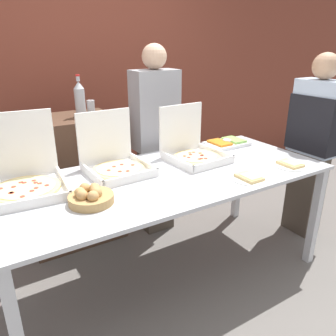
% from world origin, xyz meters
% --- Properties ---
extents(ground_plane, '(16.00, 16.00, 0.00)m').
position_xyz_m(ground_plane, '(0.00, 0.00, 0.00)').
color(ground_plane, slate).
extents(brick_wall_behind, '(10.00, 0.06, 2.80)m').
position_xyz_m(brick_wall_behind, '(0.00, 1.70, 1.40)').
color(brick_wall_behind, brown).
rests_on(brick_wall_behind, ground_plane).
extents(buffet_table, '(2.29, 0.99, 0.85)m').
position_xyz_m(buffet_table, '(0.00, 0.00, 0.77)').
color(buffet_table, silver).
rests_on(buffet_table, ground_plane).
extents(pizza_box_far_left, '(0.42, 0.44, 0.41)m').
position_xyz_m(pizza_box_far_left, '(-0.28, 0.25, 0.93)').
color(pizza_box_far_left, white).
rests_on(pizza_box_far_left, buffet_table).
extents(pizza_box_near_right, '(0.43, 0.44, 0.40)m').
position_xyz_m(pizza_box_near_right, '(0.34, 0.18, 0.93)').
color(pizza_box_near_right, white).
rests_on(pizza_box_near_right, buffet_table).
extents(pizza_box_far_right, '(0.49, 0.51, 0.46)m').
position_xyz_m(pizza_box_far_right, '(-0.88, 0.25, 0.93)').
color(pizza_box_far_right, white).
rests_on(pizza_box_far_right, buffet_table).
extents(paper_plate_front_left, '(0.25, 0.25, 0.03)m').
position_xyz_m(paper_plate_front_left, '(0.86, -0.32, 0.87)').
color(paper_plate_front_left, white).
rests_on(paper_plate_front_left, buffet_table).
extents(paper_plate_front_center, '(0.23, 0.23, 0.03)m').
position_xyz_m(paper_plate_front_center, '(0.42, -0.35, 0.87)').
color(paper_plate_front_center, white).
rests_on(paper_plate_front_center, buffet_table).
extents(veggie_tray, '(0.37, 0.25, 0.05)m').
position_xyz_m(veggie_tray, '(0.80, 0.31, 0.88)').
color(veggie_tray, white).
rests_on(veggie_tray, buffet_table).
extents(bread_basket, '(0.26, 0.26, 0.10)m').
position_xyz_m(bread_basket, '(-0.59, -0.13, 0.90)').
color(bread_basket, tan).
rests_on(bread_basket, buffet_table).
extents(sideboard_podium, '(0.80, 0.54, 1.13)m').
position_xyz_m(sideboard_podium, '(-0.43, 0.95, 0.56)').
color(sideboard_podium, '#4C3323').
rests_on(sideboard_podium, ground_plane).
extents(soda_bottle, '(0.08, 0.08, 0.34)m').
position_xyz_m(soda_bottle, '(-0.29, 0.90, 1.28)').
color(soda_bottle, '#B7BCC1').
rests_on(soda_bottle, sideboard_podium).
extents(soda_can_silver, '(0.07, 0.07, 0.12)m').
position_xyz_m(soda_can_silver, '(-0.19, 0.94, 1.19)').
color(soda_can_silver, silver).
rests_on(soda_can_silver, sideboard_podium).
extents(person_guest_cap, '(0.40, 0.22, 1.70)m').
position_xyz_m(person_guest_cap, '(0.29, 0.69, 0.89)').
color(person_guest_cap, '#473D33').
rests_on(person_guest_cap, ground_plane).
extents(person_server_vest, '(0.24, 0.42, 1.64)m').
position_xyz_m(person_server_vest, '(1.46, -0.08, 0.92)').
color(person_server_vest, '#473D33').
rests_on(person_server_vest, ground_plane).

